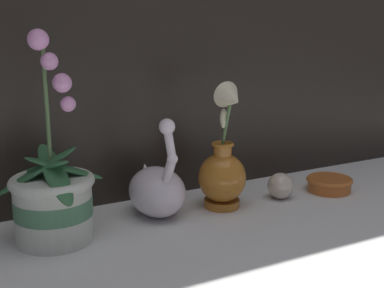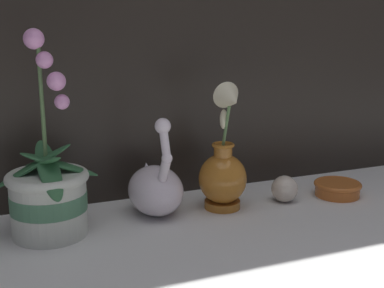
{
  "view_description": "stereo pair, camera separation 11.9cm",
  "coord_description": "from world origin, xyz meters",
  "views": [
    {
      "loc": [
        -0.57,
        -0.91,
        0.44
      ],
      "look_at": [
        -0.03,
        0.12,
        0.15
      ],
      "focal_mm": 50.0,
      "sensor_mm": 36.0,
      "label": 1
    },
    {
      "loc": [
        -0.46,
        -0.96,
        0.44
      ],
      "look_at": [
        -0.03,
        0.12,
        0.15
      ],
      "focal_mm": 50.0,
      "sensor_mm": 36.0,
      "label": 2
    }
  ],
  "objects": [
    {
      "name": "ground_plane",
      "position": [
        0.0,
        0.0,
        0.0
      ],
      "size": [
        2.8,
        2.8,
        0.0
      ],
      "primitive_type": "plane",
      "color": "silver"
    },
    {
      "name": "orchid_potted_plant",
      "position": [
        -0.35,
        0.09,
        0.09
      ],
      "size": [
        0.21,
        0.23,
        0.41
      ],
      "color": "beige",
      "rests_on": "ground_plane"
    },
    {
      "name": "amber_dish",
      "position": [
        0.34,
        0.07,
        0.02
      ],
      "size": [
        0.12,
        0.12,
        0.03
      ],
      "color": "#C66628",
      "rests_on": "ground_plane"
    },
    {
      "name": "blue_vase",
      "position": [
        0.04,
        0.09,
        0.09
      ],
      "size": [
        0.11,
        0.12,
        0.29
      ],
      "color": "#B26B23",
      "rests_on": "ground_plane"
    },
    {
      "name": "swan_figurine",
      "position": [
        -0.12,
        0.12,
        0.06
      ],
      "size": [
        0.12,
        0.19,
        0.23
      ],
      "color": "white",
      "rests_on": "ground_plane"
    },
    {
      "name": "glass_sphere",
      "position": [
        0.19,
        0.08,
        0.03
      ],
      "size": [
        0.06,
        0.06,
        0.06
      ],
      "color": "beige",
      "rests_on": "ground_plane"
    }
  ]
}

